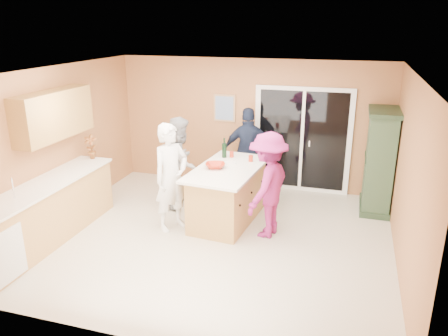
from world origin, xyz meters
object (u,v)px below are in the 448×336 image
(woman_grey, at_px, (181,162))
(woman_magenta, at_px, (268,185))
(woman_white, at_px, (171,177))
(woman_navy, at_px, (249,151))
(green_hutch, at_px, (379,162))
(kitchen_island, at_px, (228,196))

(woman_grey, height_order, woman_magenta, woman_magenta)
(woman_white, height_order, woman_navy, woman_white)
(woman_white, relative_size, woman_magenta, 1.05)
(woman_white, relative_size, woman_navy, 1.03)
(green_hutch, xyz_separation_m, woman_white, (-3.24, -1.76, -0.01))
(kitchen_island, distance_m, woman_grey, 1.16)
(green_hutch, height_order, woman_grey, green_hutch)
(woman_grey, xyz_separation_m, woman_magenta, (1.76, -0.75, 0.01))
(woman_grey, relative_size, woman_magenta, 0.99)
(kitchen_island, relative_size, woman_white, 1.07)
(kitchen_island, xyz_separation_m, woman_navy, (0.03, 1.35, 0.41))
(green_hutch, distance_m, woman_grey, 3.55)
(kitchen_island, distance_m, woman_magenta, 0.91)
(woman_white, bearing_deg, woman_navy, 5.17)
(kitchen_island, relative_size, woman_grey, 1.14)
(kitchen_island, relative_size, woman_navy, 1.11)
(woman_navy, distance_m, woman_magenta, 1.83)
(green_hutch, xyz_separation_m, woman_navy, (-2.42, 0.13, -0.04))
(green_hutch, distance_m, woman_white, 3.69)
(woman_grey, bearing_deg, woman_white, -172.92)
(green_hutch, height_order, woman_navy, green_hutch)
(kitchen_island, bearing_deg, green_hutch, 31.78)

